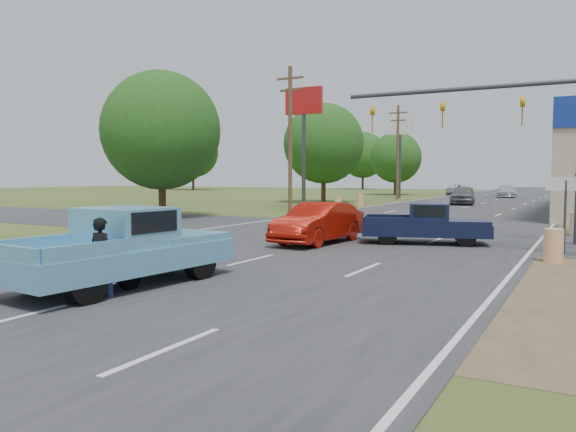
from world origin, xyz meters
The scene contains 25 objects.
ground centered at (0.00, 0.00, 0.00)m, with size 200.00×200.00×0.00m, color #3B471C.
main_road centered at (0.00, 40.00, 0.01)m, with size 15.00×180.00×0.02m, color #2D2D30.
cross_road centered at (0.00, 18.00, 0.01)m, with size 120.00×10.00×0.02m, color #2D2D30.
utility_pole_5 centered at (-9.50, 28.00, 5.32)m, with size 2.00×0.28×10.00m.
utility_pole_6 centered at (-9.50, 52.00, 5.32)m, with size 2.00×0.28×10.00m.
tree_0 centered at (-14.00, 20.00, 5.26)m, with size 7.14×7.14×8.84m.
tree_1 centered at (-13.50, 42.00, 5.57)m, with size 7.56×7.56×9.36m.
tree_2 centered at (-14.20, 66.00, 4.95)m, with size 6.72×6.72×8.32m.
tree_4 centered at (-55.00, 75.00, 6.82)m, with size 9.24×9.24×11.44m.
tree_6 centered at (-30.00, 95.00, 6.51)m, with size 8.82×8.82×10.92m.
barrel_0 centered at (8.00, 12.00, 0.50)m, with size 0.56×0.56×1.00m, color orange.
barrel_2 centered at (-8.50, 34.00, 0.50)m, with size 0.56×0.56×1.00m, color orange.
barrel_3 centered at (-8.20, 38.00, 0.50)m, with size 0.56×0.56×1.00m, color orange.
pole_sign_left_near centered at (-10.50, 32.00, 7.17)m, with size 3.00×0.35×9.20m.
pole_sign_left_far centered at (-10.50, 56.00, 7.17)m, with size 3.00×0.35×9.20m.
lane_sign centered at (8.20, 14.00, 1.90)m, with size 1.20×0.08×2.52m.
signal_mast centered at (5.82, 17.00, 4.80)m, with size 9.12×0.40×7.00m.
red_convertible centered at (-0.08, 12.83, 0.77)m, with size 1.62×4.66×1.53m, color #931106.
motorcycle centered at (-0.04, 2.16, 0.45)m, with size 0.61×1.99×1.01m.
rider centered at (-0.04, 2.20, 0.79)m, with size 0.58×0.38×1.59m, color black.
blue_pickup centered at (-0.49, 3.39, 0.92)m, with size 2.61×5.67×1.82m.
navy_pickup centered at (3.61, 14.70, 0.77)m, with size 4.92×3.01×1.53m.
distant_car_grey centered at (-1.22, 44.79, 0.85)m, with size 2.00×4.97×1.69m, color slate.
distant_car_silver centered at (-0.10, 64.29, 0.73)m, with size 2.04×5.03×1.46m, color silver.
distant_car_white centered at (-6.44, 69.08, 0.74)m, with size 2.45×5.32×1.48m, color silver.
Camera 1 is at (9.01, -6.17, 2.56)m, focal length 35.00 mm.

